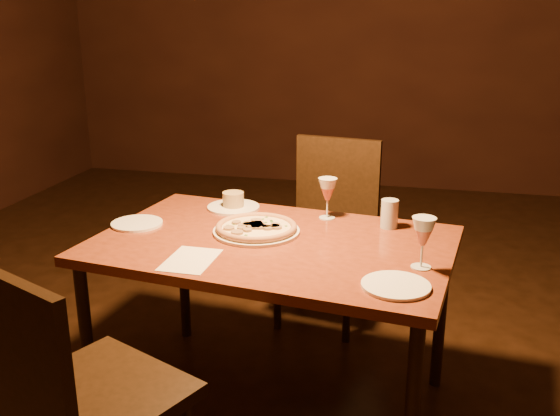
% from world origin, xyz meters
% --- Properties ---
extents(floor, '(7.00, 7.00, 0.00)m').
position_xyz_m(floor, '(0.00, 0.00, 0.00)').
color(floor, '#331D11').
rests_on(floor, ground).
extents(back_wall, '(6.00, 0.04, 3.00)m').
position_xyz_m(back_wall, '(0.00, 3.50, 1.50)').
color(back_wall, '#341910').
rests_on(back_wall, floor).
extents(dining_table, '(1.42, 1.01, 0.71)m').
position_xyz_m(dining_table, '(-0.23, 0.03, 0.65)').
color(dining_table, brown).
rests_on(dining_table, floor).
extents(chair_near, '(0.60, 0.60, 0.94)m').
position_xyz_m(chair_near, '(-0.59, -0.82, 0.53)').
color(chair_near, black).
rests_on(chair_near, floor).
extents(chair_far, '(0.51, 0.51, 0.92)m').
position_xyz_m(chair_far, '(-0.14, 0.87, 0.52)').
color(chair_far, black).
rests_on(chair_far, floor).
extents(pizza_plate, '(0.34, 0.34, 0.04)m').
position_xyz_m(pizza_plate, '(-0.31, 0.10, 0.73)').
color(pizza_plate, white).
rests_on(pizza_plate, dining_table).
extents(ramekin_saucer, '(0.23, 0.23, 0.07)m').
position_xyz_m(ramekin_saucer, '(-0.49, 0.38, 0.73)').
color(ramekin_saucer, white).
rests_on(ramekin_saucer, dining_table).
extents(wine_glass_far, '(0.08, 0.08, 0.17)m').
position_xyz_m(wine_glass_far, '(-0.07, 0.34, 0.79)').
color(wine_glass_far, '#BA604D').
rests_on(wine_glass_far, dining_table).
extents(wine_glass_right, '(0.08, 0.08, 0.18)m').
position_xyz_m(wine_glass_right, '(0.32, -0.11, 0.80)').
color(wine_glass_right, '#BA604D').
rests_on(wine_glass_right, dining_table).
extents(water_tumbler, '(0.07, 0.07, 0.11)m').
position_xyz_m(water_tumbler, '(0.19, 0.28, 0.77)').
color(water_tumbler, '#ADB4BD').
rests_on(water_tumbler, dining_table).
extents(side_plate_left, '(0.21, 0.21, 0.01)m').
position_xyz_m(side_plate_left, '(-0.81, 0.08, 0.71)').
color(side_plate_left, white).
rests_on(side_plate_left, dining_table).
extents(side_plate_near, '(0.22, 0.22, 0.01)m').
position_xyz_m(side_plate_near, '(0.25, -0.29, 0.71)').
color(side_plate_near, white).
rests_on(side_plate_near, dining_table).
extents(menu_card, '(0.16, 0.24, 0.00)m').
position_xyz_m(menu_card, '(-0.46, -0.23, 0.71)').
color(menu_card, silver).
rests_on(menu_card, dining_table).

